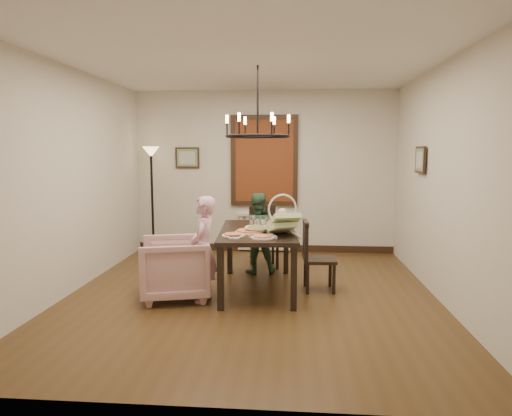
# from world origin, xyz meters

# --- Properties ---
(room_shell) EXTENTS (4.51, 5.00, 2.81)m
(room_shell) POSITION_xyz_m (0.00, 0.37, 1.40)
(room_shell) COLOR #4D351A
(room_shell) RESTS_ON ground
(dining_table) EXTENTS (1.05, 1.72, 0.78)m
(dining_table) POSITION_xyz_m (0.06, 0.23, 0.69)
(dining_table) COLOR black
(dining_table) RESTS_ON room_shell
(chair_far) EXTENTS (0.50, 0.50, 0.94)m
(chair_far) POSITION_xyz_m (0.07, 1.38, 0.47)
(chair_far) COLOR black
(chair_far) RESTS_ON room_shell
(chair_right) EXTENTS (0.42, 0.42, 0.90)m
(chair_right) POSITION_xyz_m (0.85, 0.28, 0.45)
(chair_right) COLOR black
(chair_right) RESTS_ON room_shell
(armchair) EXTENTS (0.98, 0.97, 0.74)m
(armchair) POSITION_xyz_m (-0.91, -0.17, 0.37)
(armchair) COLOR beige
(armchair) RESTS_ON room_shell
(elderly_woman) EXTENTS (0.26, 0.39, 1.04)m
(elderly_woman) POSITION_xyz_m (-0.54, -0.24, 0.52)
(elderly_woman) COLOR #DC9BB2
(elderly_woman) RESTS_ON room_shell
(seated_man) EXTENTS (0.53, 0.45, 0.97)m
(seated_man) POSITION_xyz_m (-0.02, 1.05, 0.49)
(seated_man) COLOR #35593D
(seated_man) RESTS_ON room_shell
(baby_bouncer) EXTENTS (0.53, 0.61, 0.34)m
(baby_bouncer) POSITION_xyz_m (0.38, -0.13, 0.95)
(baby_bouncer) COLOR beige
(baby_bouncer) RESTS_ON dining_table
(salad_bowl) EXTENTS (0.35, 0.35, 0.09)m
(salad_bowl) POSITION_xyz_m (0.06, 0.03, 0.82)
(salad_bowl) COLOR white
(salad_bowl) RESTS_ON dining_table
(pizza_platter) EXTENTS (0.35, 0.35, 0.04)m
(pizza_platter) POSITION_xyz_m (-0.02, 0.00, 0.80)
(pizza_platter) COLOR tan
(pizza_platter) RESTS_ON dining_table
(drinking_glass) EXTENTS (0.06, 0.06, 0.13)m
(drinking_glass) POSITION_xyz_m (0.07, 0.35, 0.84)
(drinking_glass) COLOR silver
(drinking_glass) RESTS_ON dining_table
(window_blinds) EXTENTS (1.00, 0.03, 1.40)m
(window_blinds) POSITION_xyz_m (0.00, 2.46, 1.60)
(window_blinds) COLOR brown
(window_blinds) RESTS_ON room_shell
(radiator) EXTENTS (0.92, 0.12, 0.62)m
(radiator) POSITION_xyz_m (0.00, 2.48, 0.35)
(radiator) COLOR silver
(radiator) RESTS_ON room_shell
(picture_back) EXTENTS (0.42, 0.03, 0.36)m
(picture_back) POSITION_xyz_m (-1.35, 2.47, 1.65)
(picture_back) COLOR black
(picture_back) RESTS_ON room_shell
(picture_right) EXTENTS (0.03, 0.42, 0.36)m
(picture_right) POSITION_xyz_m (2.21, 0.90, 1.65)
(picture_right) COLOR black
(picture_right) RESTS_ON room_shell
(floor_lamp) EXTENTS (0.30, 0.30, 1.80)m
(floor_lamp) POSITION_xyz_m (-1.90, 2.15, 0.90)
(floor_lamp) COLOR black
(floor_lamp) RESTS_ON room_shell
(chandelier) EXTENTS (0.80, 0.80, 0.04)m
(chandelier) POSITION_xyz_m (0.06, 0.23, 1.95)
(chandelier) COLOR black
(chandelier) RESTS_ON room_shell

